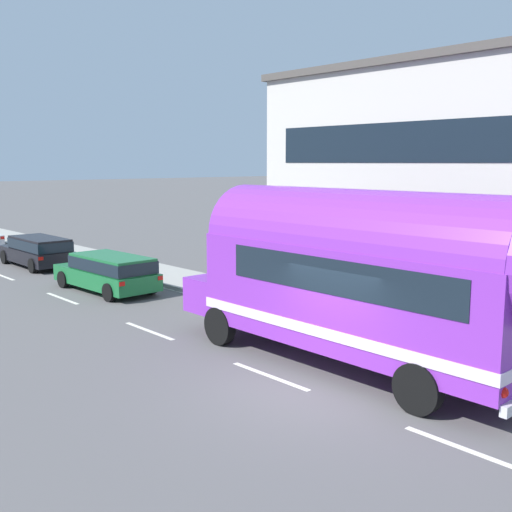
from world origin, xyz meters
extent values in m
plane|color=#565454|center=(0.00, 0.00, 0.00)|extent=(300.00, 300.00, 0.00)
cube|color=silver|center=(0.00, -3.53, 0.00)|extent=(0.14, 2.40, 0.01)
cube|color=silver|center=(0.00, 1.27, 0.00)|extent=(0.14, 2.40, 0.01)
cube|color=silver|center=(0.00, 6.25, 0.00)|extent=(0.14, 2.40, 0.01)
cube|color=silver|center=(0.00, 11.87, 0.00)|extent=(0.14, 2.40, 0.01)
cube|color=silver|center=(0.00, 17.57, 0.00)|extent=(0.14, 2.40, 0.01)
cube|color=silver|center=(3.68, 12.00, 0.00)|extent=(0.12, 80.00, 0.01)
cube|color=#9E9B93|center=(4.96, 10.00, 0.07)|extent=(2.56, 90.00, 0.15)
cube|color=black|center=(6.63, 0.79, 1.80)|extent=(0.08, 13.39, 1.20)
cube|color=black|center=(6.63, 0.79, 5.30)|extent=(0.08, 13.39, 1.20)
cube|color=purple|center=(1.84, 0.30, 1.75)|extent=(2.53, 8.01, 2.30)
cylinder|color=purple|center=(1.84, 0.30, 2.90)|extent=(2.48, 7.91, 2.45)
cube|color=purple|center=(1.86, 4.95, 1.07)|extent=(2.27, 1.31, 0.95)
cube|color=silver|center=(1.84, 0.30, 1.10)|extent=(2.57, 8.05, 0.24)
cube|color=black|center=(1.84, 0.00, 2.35)|extent=(2.55, 6.21, 0.76)
sphere|color=red|center=(0.77, -3.68, 0.85)|extent=(0.20, 0.20, 0.20)
cube|color=black|center=(1.85, 4.35, 2.40)|extent=(2.14, 0.11, 0.96)
cube|color=silver|center=(1.86, 5.64, 0.95)|extent=(0.90, 0.10, 0.56)
cylinder|color=black|center=(0.68, 3.90, 0.50)|extent=(0.26, 1.00, 1.00)
cylinder|color=black|center=(3.02, 3.89, 0.50)|extent=(0.26, 1.00, 1.00)
cylinder|color=black|center=(0.66, -2.10, 0.50)|extent=(0.26, 1.00, 1.00)
cylinder|color=black|center=(3.00, -2.11, 0.50)|extent=(0.26, 1.00, 1.00)
cube|color=#196633|center=(1.78, 12.02, 0.52)|extent=(1.97, 4.77, 0.60)
cube|color=#196633|center=(1.80, 11.55, 1.09)|extent=(1.72, 3.51, 0.55)
cube|color=black|center=(1.80, 11.55, 1.06)|extent=(1.78, 3.55, 0.43)
cube|color=red|center=(1.10, 9.63, 0.70)|extent=(0.20, 0.05, 0.14)
cube|color=red|center=(2.65, 9.69, 0.70)|extent=(0.20, 0.05, 0.14)
cylinder|color=black|center=(0.86, 13.64, 0.32)|extent=(0.23, 0.65, 0.64)
cylinder|color=black|center=(2.57, 13.70, 0.32)|extent=(0.23, 0.65, 0.64)
cylinder|color=black|center=(0.99, 10.34, 0.32)|extent=(0.23, 0.65, 0.64)
cylinder|color=black|center=(2.70, 10.41, 0.32)|extent=(0.23, 0.65, 0.64)
cube|color=black|center=(2.08, 19.11, 0.52)|extent=(1.76, 4.70, 0.60)
cube|color=black|center=(2.08, 18.64, 1.09)|extent=(1.56, 3.45, 0.55)
cube|color=black|center=(2.08, 18.64, 1.06)|extent=(1.62, 3.49, 0.43)
cube|color=red|center=(1.32, 16.76, 0.70)|extent=(0.20, 0.04, 0.14)
cube|color=red|center=(2.83, 16.75, 0.70)|extent=(0.20, 0.04, 0.14)
cylinder|color=black|center=(1.25, 20.76, 0.32)|extent=(0.20, 0.64, 0.64)
cylinder|color=black|center=(2.92, 20.76, 0.32)|extent=(0.20, 0.64, 0.64)
cylinder|color=black|center=(1.24, 17.47, 0.32)|extent=(0.20, 0.64, 0.64)
cylinder|color=black|center=(2.91, 17.46, 0.32)|extent=(0.20, 0.64, 0.64)
cube|color=red|center=(2.75, 25.19, 0.70)|extent=(0.20, 0.04, 0.14)
cylinder|color=black|center=(2.84, 25.90, 0.32)|extent=(0.21, 0.64, 0.64)
camera|label=1|loc=(-8.98, -8.27, 4.71)|focal=43.10mm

